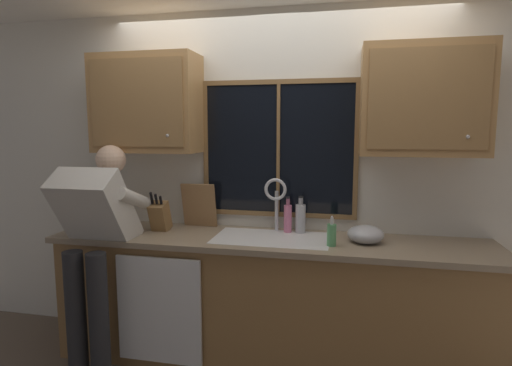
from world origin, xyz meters
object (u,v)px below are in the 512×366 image
object	(u,v)px
bottle_green_glass	(288,218)
cutting_board	(199,205)
bottle_tall_clear	(301,218)
knife_block	(160,217)
person_standing	(96,235)
mixing_bowl	(366,234)
soap_dispenser	(332,234)

from	to	relation	value
bottle_green_glass	cutting_board	bearing A→B (deg)	177.70
bottle_green_glass	bottle_tall_clear	world-z (taller)	bottle_tall_clear
cutting_board	knife_block	bearing A→B (deg)	-142.87
person_standing	knife_block	world-z (taller)	person_standing
knife_block	bottle_tall_clear	world-z (taller)	knife_block
mixing_bowl	bottle_tall_clear	world-z (taller)	bottle_tall_clear
knife_block	bottle_tall_clear	distance (m)	1.04
soap_dispenser	cutting_board	bearing A→B (deg)	162.37
knife_block	bottle_green_glass	world-z (taller)	knife_block
knife_block	mixing_bowl	bearing A→B (deg)	-0.25
mixing_bowl	knife_block	bearing A→B (deg)	179.75
cutting_board	bottle_tall_clear	distance (m)	0.79
bottle_green_glass	bottle_tall_clear	distance (m)	0.09
knife_block	bottle_green_glass	distance (m)	0.95
person_standing	bottle_green_glass	xyz separation A→B (m)	(1.25, 0.50, 0.07)
cutting_board	mixing_bowl	world-z (taller)	cutting_board
knife_block	soap_dispenser	bearing A→B (deg)	-6.38
bottle_green_glass	bottle_tall_clear	bearing A→B (deg)	2.01
bottle_green_glass	bottle_tall_clear	xyz separation A→B (m)	(0.09, 0.00, 0.00)
bottle_tall_clear	mixing_bowl	bearing A→B (deg)	-19.97
cutting_board	bottle_green_glass	xyz separation A→B (m)	(0.70, -0.03, -0.06)
mixing_bowl	bottle_green_glass	distance (m)	0.57
mixing_bowl	person_standing	bearing A→B (deg)	-169.30
person_standing	mixing_bowl	world-z (taller)	person_standing
person_standing	soap_dispenser	world-z (taller)	person_standing
bottle_green_glass	knife_block	bearing A→B (deg)	-170.59
knife_block	soap_dispenser	world-z (taller)	knife_block
person_standing	knife_block	distance (m)	0.47
person_standing	mixing_bowl	bearing A→B (deg)	10.70
cutting_board	bottle_green_glass	bearing A→B (deg)	-2.30
bottle_tall_clear	cutting_board	bearing A→B (deg)	178.21
cutting_board	soap_dispenser	size ratio (longest dim) A/B	1.72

